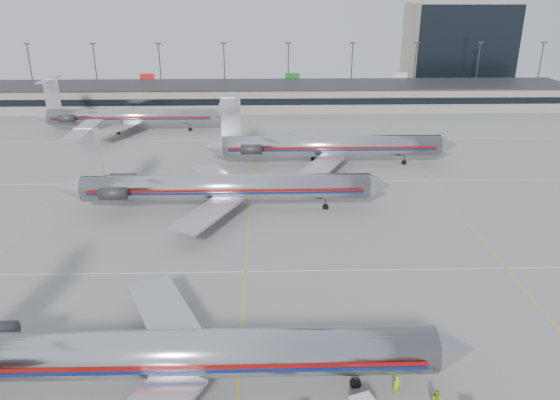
{
  "coord_description": "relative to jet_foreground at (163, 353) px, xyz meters",
  "views": [
    {
      "loc": [
        2.44,
        -44.69,
        30.51
      ],
      "look_at": [
        4.21,
        20.67,
        4.5
      ],
      "focal_mm": 35.0,
      "sensor_mm": 36.0,
      "label": 1
    }
  ],
  "objects": [
    {
      "name": "jet_third_row",
      "position": [
        19.02,
        58.19,
        -0.01
      ],
      "size": [
        45.62,
        28.06,
        12.47
      ],
      "color": "#BBBBC0",
      "rests_on": "ground"
    },
    {
      "name": "terminal",
      "position": [
        5.79,
        107.31,
        -0.47
      ],
      "size": [
        162.0,
        17.0,
        6.25
      ],
      "color": "gray",
      "rests_on": "ground"
    },
    {
      "name": "belt_loader",
      "position": [
        14.76,
        2.91,
        -2.97
      ],
      "size": [
        4.68,
        1.67,
        2.45
      ],
      "rotation": [
        0.0,
        0.0,
        0.07
      ],
      "color": "gray",
      "rests_on": "ground"
    },
    {
      "name": "cone_left",
      "position": [
        -2.57,
        -0.69,
        -3.37
      ],
      "size": [
        0.4,
        0.4,
        0.52
      ],
      "primitive_type": "cone",
      "rotation": [
        0.0,
        0.0,
        0.03
      ],
      "color": "orange",
      "rests_on": "ground"
    },
    {
      "name": "jet_foreground",
      "position": [
        0.0,
        0.0,
        0.0
      ],
      "size": [
        47.78,
        28.14,
        12.51
      ],
      "color": "#BBBBC0",
      "rests_on": "ground"
    },
    {
      "name": "jet_back_row",
      "position": [
        -21.91,
        83.41,
        -0.23
      ],
      "size": [
        42.83,
        26.34,
        11.71
      ],
      "color": "#BBBBC0",
      "rests_on": "ground"
    },
    {
      "name": "apron_markings",
      "position": [
        5.79,
        19.33,
        -3.62
      ],
      "size": [
        160.0,
        0.15,
        0.02
      ],
      "primitive_type": "cube",
      "color": "silver",
      "rests_on": "ground"
    },
    {
      "name": "ramp_worker_near",
      "position": [
        18.43,
        -0.97,
        -2.73
      ],
      "size": [
        0.75,
        0.6,
        1.8
      ],
      "primitive_type": "imported",
      "rotation": [
        0.0,
        0.0,
        0.29
      ],
      "color": "#9FE015",
      "rests_on": "ground"
    },
    {
      "name": "light_mast_row",
      "position": [
        5.79,
        121.33,
        4.95
      ],
      "size": [
        163.6,
        0.4,
        15.28
      ],
      "color": "#38383D",
      "rests_on": "ground"
    },
    {
      "name": "jet_second_row",
      "position": [
        1.58,
        37.53,
        -0.02
      ],
      "size": [
        47.53,
        27.99,
        12.44
      ],
      "color": "#BBBBC0",
      "rests_on": "ground"
    },
    {
      "name": "ground",
      "position": [
        5.79,
        9.33,
        -3.63
      ],
      "size": [
        260.0,
        260.0,
        0.0
      ],
      "primitive_type": "plane",
      "color": "gray",
      "rests_on": "ground"
    },
    {
      "name": "distant_building",
      "position": [
        67.79,
        137.33,
        8.87
      ],
      "size": [
        30.0,
        20.0,
        25.0
      ],
      "primitive_type": "cube",
      "color": "tan",
      "rests_on": "ground"
    }
  ]
}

